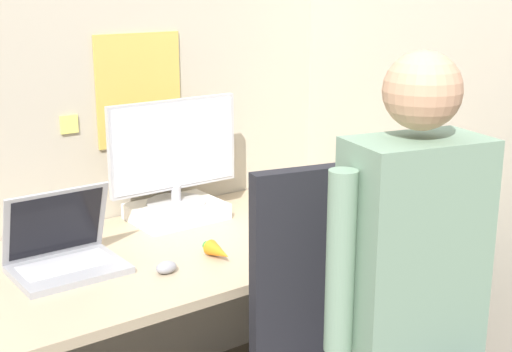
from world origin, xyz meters
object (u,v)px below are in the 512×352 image
(paper_box, at_px, (177,211))
(laptop, at_px, (65,255))
(monitor, at_px, (174,152))
(person, at_px, (431,289))
(stapler, at_px, (324,190))
(carrot_toy, at_px, (218,252))

(paper_box, distance_m, laptop, 0.55)
(paper_box, xyz_separation_m, monitor, (0.00, 0.00, 0.22))
(paper_box, bearing_deg, laptop, -157.02)
(person, bearing_deg, stapler, 61.74)
(laptop, height_order, person, person)
(stapler, relative_size, person, 0.11)
(paper_box, height_order, carrot_toy, paper_box)
(laptop, bearing_deg, carrot_toy, -25.92)
(laptop, height_order, carrot_toy, laptop)
(laptop, xyz_separation_m, carrot_toy, (0.41, -0.20, -0.02))
(carrot_toy, bearing_deg, laptop, 154.08)
(laptop, height_order, stapler, laptop)
(monitor, height_order, laptop, monitor)
(stapler, bearing_deg, person, -118.26)
(carrot_toy, bearing_deg, monitor, 77.18)
(paper_box, xyz_separation_m, person, (0.09, -1.09, 0.07))
(laptop, distance_m, person, 1.06)
(monitor, bearing_deg, paper_box, -90.00)
(paper_box, relative_size, person, 0.23)
(laptop, relative_size, person, 0.23)
(laptop, distance_m, stapler, 1.14)
(paper_box, relative_size, laptop, 1.02)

